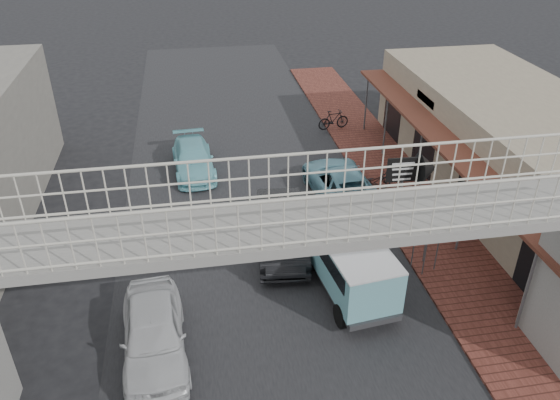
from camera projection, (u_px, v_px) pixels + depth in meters
name	position (u px, v px, depth m)	size (l,w,h in m)	color
ground	(270.00, 290.00, 17.70)	(120.00, 120.00, 0.00)	black
road_strip	(270.00, 290.00, 17.70)	(10.00, 60.00, 0.01)	black
sidewalk	(423.00, 221.00, 21.17)	(3.00, 40.00, 0.10)	brown
shophouse_row	(526.00, 156.00, 21.67)	(7.20, 18.00, 4.00)	gray
footbridge	(295.00, 295.00, 12.69)	(16.40, 2.40, 6.34)	gray
white_hatchback	(154.00, 333.00, 15.01)	(1.74, 4.32, 1.47)	silver
dark_sedan	(281.00, 229.00, 19.40)	(1.67, 4.79, 1.58)	black
angkot_curb	(341.00, 182.00, 22.57)	(2.28, 4.95, 1.38)	#68A4B5
angkot_far	(193.00, 159.00, 24.60)	(1.74, 4.28, 1.24)	#7FD2DD
angkot_van	(351.00, 261.00, 16.98)	(2.28, 4.24, 1.99)	black
motorcycle_near	(374.00, 182.00, 22.92)	(0.59, 1.68, 0.88)	black
motorcycle_far	(333.00, 120.00, 28.62)	(0.48, 1.71, 1.02)	black
street_clock	(433.00, 204.00, 17.31)	(0.78, 0.74, 3.02)	#59595B
arrow_sign	(425.00, 169.00, 19.32)	(1.83, 1.16, 3.15)	#59595B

